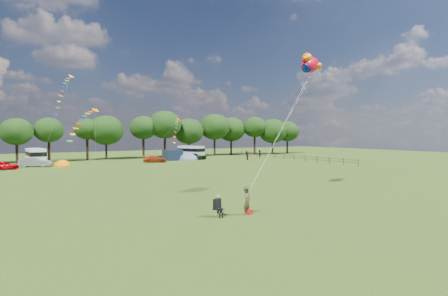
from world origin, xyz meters
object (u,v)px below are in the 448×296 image
campervan_b (36,156)px  fish_kite (309,64)px  car_b (35,162)px  tent_greyblue (188,160)px  campervan_d (191,152)px  tent_orange (63,166)px  car_d (196,157)px  walker_b (260,154)px  car_c (155,159)px  walker_a (247,156)px  kite_flyer (247,202)px  camp_chair (218,204)px  car_a (4,166)px

campervan_b → fish_kite: 48.50m
car_b → tent_greyblue: bearing=-65.3°
campervan_d → fish_kite: bearing=142.8°
tent_orange → tent_greyblue: tent_greyblue is taller
car_d → walker_b: (14.55, -2.13, 0.22)m
tent_orange → fish_kite: fish_kite is taller
car_c → walker_b: bearing=-69.7°
campervan_b → walker_a: (36.88, -8.38, -0.62)m
tent_orange → walker_a: size_ratio=1.66×
car_d → campervan_b: 28.89m
kite_flyer → camp_chair: kite_flyer is taller
camp_chair → campervan_b: bearing=75.5°
campervan_b → tent_greyblue: campervan_b is taller
tent_orange → tent_greyblue: bearing=4.4°
walker_a → car_c: bearing=-55.4°
tent_greyblue → fish_kite: bearing=-101.2°
car_c → walker_b: 24.16m
car_b → tent_greyblue: 27.13m
car_c → walker_a: walker_a is taller
fish_kite → walker_a: fish_kite is taller
walker_a → tent_orange: bearing=-48.9°
campervan_b → camp_chair: bearing=-175.6°
kite_flyer → walker_b: bearing=27.6°
tent_orange → tent_greyblue: (23.34, 1.78, -0.00)m
car_b → walker_a: size_ratio=2.45×
fish_kite → walker_a: bearing=33.8°
kite_flyer → walker_a: bearing=30.4°
car_a → fish_kite: bearing=-167.1°
car_b → tent_orange: size_ratio=1.48×
fish_kite → campervan_d: bearing=47.9°
car_d → walker_a: walker_a is taller
tent_greyblue → kite_flyer: 50.07m
tent_orange → kite_flyer: 44.74m
campervan_b → kite_flyer: size_ratio=3.35×
car_a → walker_a: size_ratio=2.16×
campervan_d → car_b: bearing=72.2°
car_b → walker_a: 37.63m
tent_orange → campervan_b: bearing=128.4°
car_b → campervan_b: bearing=17.8°
car_d → car_b: bearing=83.0°
car_b → car_d: bearing=-64.4°
camp_chair → walker_a: walker_a is taller
walker_a → fish_kite: bearing=20.6°
car_d → campervan_b: bearing=77.6°
campervan_b → tent_orange: campervan_b is taller
campervan_b → campervan_d: (29.04, 0.50, -0.07)m
campervan_b → fish_kite: fish_kite is taller
kite_flyer → camp_chair: size_ratio=1.24×
car_c → fish_kite: fish_kite is taller
tent_greyblue → tent_orange: bearing=-175.6°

